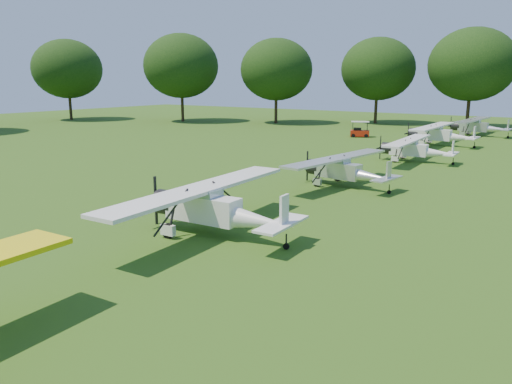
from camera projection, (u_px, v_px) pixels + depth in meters
ground at (197, 244)px, 19.46m from camera, size 160.00×160.00×0.00m
tree_belt at (279, 24)px, 15.85m from camera, size 137.36×130.27×14.52m
aircraft_3 at (213, 206)px, 20.34m from camera, size 6.89×10.97×2.16m
aircraft_4 at (344, 168)px, 29.72m from camera, size 6.04×9.59×1.88m
aircraft_5 at (414, 148)px, 38.67m from camera, size 5.92×9.42×1.86m
aircraft_6 at (439, 133)px, 48.07m from camera, size 6.63×10.52×2.08m
aircraft_7 at (478, 125)px, 56.19m from camera, size 6.53×10.39×2.05m
golf_cart at (359, 132)px, 55.46m from camera, size 2.32×1.90×1.73m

